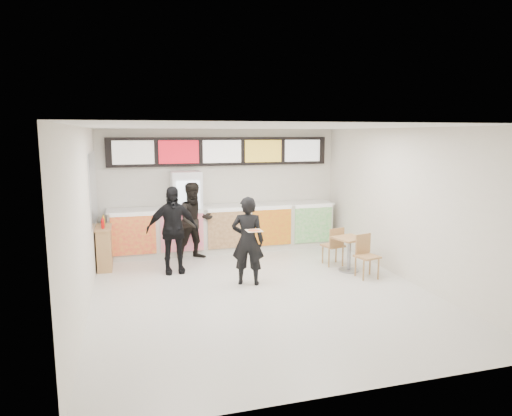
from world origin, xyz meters
name	(u,v)px	position (x,y,z in m)	size (l,w,h in m)	color
floor	(261,291)	(0.00, 0.00, 0.00)	(7.00, 7.00, 0.00)	beige
ceiling	(261,127)	(0.00, 0.00, 3.00)	(7.00, 7.00, 0.00)	white
wall_back	(221,189)	(0.00, 3.50, 1.50)	(6.00, 6.00, 0.00)	silver
wall_left	(83,220)	(-3.00, 0.00, 1.50)	(7.00, 7.00, 0.00)	silver
wall_right	(406,204)	(3.00, 0.00, 1.50)	(7.00, 7.00, 0.00)	silver
service_counter	(225,228)	(0.00, 3.09, 0.57)	(5.56, 0.77, 1.14)	silver
menu_board	(222,151)	(0.00, 3.41, 2.45)	(5.50, 0.14, 0.70)	black
drinks_fridge	(187,213)	(-0.93, 3.11, 1.00)	(0.70, 0.67, 2.00)	white
mirror_panel	(93,188)	(-2.99, 2.45, 1.75)	(0.01, 2.00, 1.50)	#B2B7BF
customer_main	(248,241)	(-0.12, 0.47, 0.86)	(0.63, 0.41, 1.72)	black
customer_left	(195,221)	(-0.83, 2.55, 0.89)	(0.87, 0.68, 1.79)	black
customer_mid	(172,230)	(-1.43, 1.62, 0.91)	(1.07, 0.45, 1.83)	black
pizza_slice	(254,230)	(-0.12, 0.02, 1.16)	(0.36, 0.36, 0.02)	beige
cafe_table	(349,248)	(2.17, 0.71, 0.51)	(0.76, 1.54, 0.87)	#AB894E
condiment_ledge	(104,247)	(-2.82, 2.32, 0.47)	(0.33, 0.82, 1.10)	#AB894E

